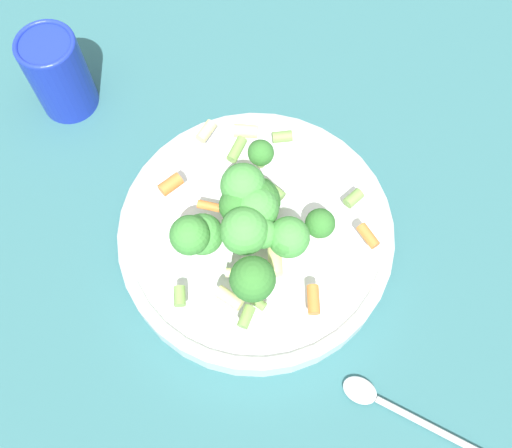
# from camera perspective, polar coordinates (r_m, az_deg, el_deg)

# --- Properties ---
(ground_plane) EXTENTS (3.00, 3.00, 0.00)m
(ground_plane) POSITION_cam_1_polar(r_m,az_deg,el_deg) (0.68, -0.00, -1.84)
(ground_plane) COLOR #2D6066
(bowl) EXTENTS (0.30, 0.30, 0.04)m
(bowl) POSITION_cam_1_polar(r_m,az_deg,el_deg) (0.66, -0.00, -1.07)
(bowl) COLOR silver
(bowl) RESTS_ON ground_plane
(pasta_salad) EXTENTS (0.24, 0.23, 0.08)m
(pasta_salad) POSITION_cam_1_polar(r_m,az_deg,el_deg) (0.59, -0.57, 0.39)
(pasta_salad) COLOR #8CB766
(pasta_salad) RESTS_ON bowl
(cup) EXTENTS (0.07, 0.07, 0.11)m
(cup) POSITION_cam_1_polar(r_m,az_deg,el_deg) (0.76, -18.34, 13.49)
(cup) COLOR #192DAD
(cup) RESTS_ON ground_plane
(spoon) EXTENTS (0.15, 0.07, 0.01)m
(spoon) POSITION_cam_1_polar(r_m,az_deg,el_deg) (0.64, 12.46, -16.47)
(spoon) COLOR silver
(spoon) RESTS_ON ground_plane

